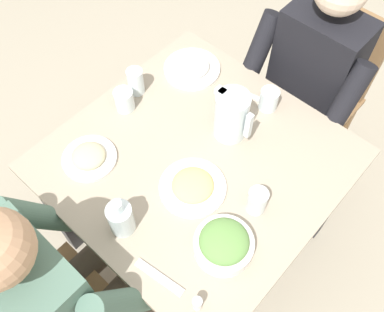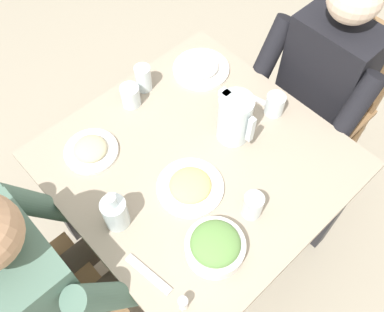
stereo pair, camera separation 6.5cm
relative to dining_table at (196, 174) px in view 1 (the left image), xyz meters
The scene contains 18 objects.
ground_plane 0.61m from the dining_table, ahead, with size 8.00×8.00×0.00m, color #9E937F.
dining_table is the anchor object (origin of this frame).
chair_far 0.78m from the dining_table, 85.17° to the left, with size 0.40×0.40×0.89m.
diner_near 0.56m from the dining_table, 91.98° to the right, with size 0.48×0.53×1.19m.
diner_far 0.57m from the dining_table, 83.43° to the left, with size 0.48×0.53×1.19m.
water_pitcher 0.27m from the dining_table, 85.42° to the left, with size 0.16×0.12×0.19m.
salad_bowl 0.38m from the dining_table, 34.43° to the right, with size 0.19×0.19×0.09m.
plate_beans 0.40m from the dining_table, 136.91° to the right, with size 0.19×0.19×0.04m.
plate_fries 0.18m from the dining_table, 54.44° to the right, with size 0.23×0.23×0.04m.
plate_yoghurt 0.44m from the dining_table, 134.37° to the left, with size 0.23×0.23×0.05m.
water_glass_center 0.32m from the dining_table, ahead, with size 0.06×0.06×0.10m, color silver.
water_glass_near_right 0.42m from the dining_table, 168.77° to the left, with size 0.06×0.06×0.11m, color silver.
water_glass_near_left 0.39m from the dining_table, 82.77° to the left, with size 0.07×0.07×0.09m, color silver.
water_glass_far_left 0.39m from the dining_table, behind, with size 0.07×0.07×0.09m, color silver.
oil_carafe 0.39m from the dining_table, 89.61° to the right, with size 0.08×0.08×0.16m.
salt_shaker 0.52m from the dining_table, 47.99° to the right, with size 0.03×0.03×0.05m.
fork_near 0.46m from the dining_table, 62.82° to the right, with size 0.17×0.03×0.01m, color silver.
knife_near 0.37m from the dining_table, 95.41° to the left, with size 0.18×0.02×0.01m, color silver.
Camera 1 is at (0.53, -0.60, 1.98)m, focal length 39.74 mm.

